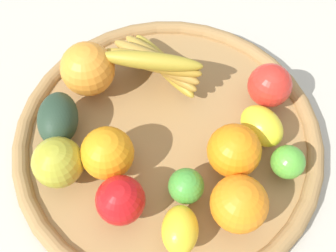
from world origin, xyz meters
TOP-DOWN VIEW (x-y plane):
  - ground_plane at (0.00, 0.00)m, footprint 2.40×2.40m
  - basket at (0.00, 0.00)m, footprint 0.46×0.46m
  - avocado at (0.12, -0.10)m, footprint 0.10×0.10m
  - apple_0 at (0.12, 0.05)m, footprint 0.09×0.09m
  - banana_bunch at (-0.05, -0.09)m, footprint 0.12×0.16m
  - orange_1 at (0.10, -0.01)m, footprint 0.10×0.10m
  - lime_0 at (0.04, 0.09)m, footprint 0.07×0.07m
  - orange_2 at (0.04, -0.14)m, footprint 0.11×0.11m
  - orange_3 at (0.01, 0.15)m, footprint 0.10×0.10m
  - lemon_0 at (-0.10, 0.09)m, footprint 0.05×0.07m
  - apple_2 at (-0.16, 0.05)m, footprint 0.07×0.07m
  - apple_1 at (0.15, -0.04)m, footprint 0.10×0.10m
  - orange_0 at (-0.04, 0.09)m, footprint 0.07×0.07m
  - lemon_1 at (0.08, 0.13)m, footprint 0.08×0.08m
  - lime_1 at (-0.09, 0.15)m, footprint 0.07×0.07m

SIDE VIEW (x-z plane):
  - ground_plane at x=0.00m, z-range 0.00..0.00m
  - basket at x=0.00m, z-range 0.00..0.03m
  - lemon_1 at x=0.08m, z-range 0.03..0.08m
  - lime_1 at x=-0.09m, z-range 0.03..0.08m
  - lime_0 at x=0.04m, z-range 0.03..0.08m
  - lemon_0 at x=-0.10m, z-range 0.03..0.08m
  - avocado at x=0.12m, z-range 0.03..0.09m
  - apple_0 at x=0.12m, z-range 0.03..0.10m
  - apple_2 at x=-0.16m, z-range 0.03..0.10m
  - apple_1 at x=0.15m, z-range 0.03..0.10m
  - orange_1 at x=0.10m, z-range 0.03..0.10m
  - orange_0 at x=-0.04m, z-range 0.03..0.11m
  - orange_3 at x=0.01m, z-range 0.03..0.11m
  - banana_bunch at x=-0.05m, z-range 0.03..0.11m
  - orange_2 at x=0.04m, z-range 0.03..0.11m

